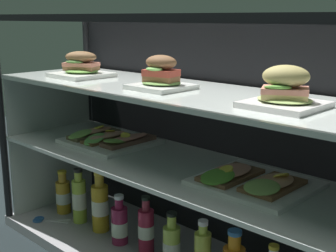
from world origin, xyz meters
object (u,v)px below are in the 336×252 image
Objects in this scene: juice_bottle_back_center at (79,199)px; juice_bottle_near_post at (120,225)px; open_sandwich_tray_right_of_center at (251,181)px; plated_roll_sandwich_near_right_corner at (285,92)px; juice_bottle_front_right_end at (100,206)px; plated_roll_sandwich_left_of_center at (161,77)px; juice_bottle_back_right at (146,229)px; juice_bottle_front_fourth at (63,195)px; kitchen_scissors at (43,220)px; open_sandwich_tray_near_left_corner at (108,139)px; juice_bottle_tucked_behind at (172,245)px; plated_roll_sandwich_mid_right at (81,68)px.

juice_bottle_back_center reaches higher than juice_bottle_near_post.
juice_bottle_back_center is at bearing -176.64° from open_sandwich_tray_right_of_center.
plated_roll_sandwich_near_right_corner reaches higher than juice_bottle_back_center.
open_sandwich_tray_right_of_center is 1.31× the size of juice_bottle_front_right_end.
juice_bottle_back_right is (-0.09, 0.01, -0.59)m from plated_roll_sandwich_left_of_center.
juice_bottle_front_fourth is 0.14m from kitchen_scissors.
plated_roll_sandwich_left_of_center is at bearing -7.35° from open_sandwich_tray_near_left_corner.
juice_bottle_front_right_end is at bearing -176.94° from open_sandwich_tray_right_of_center.
kitchen_scissors is at bearing -169.77° from juice_bottle_tucked_behind.
plated_roll_sandwich_mid_right reaches higher than juice_bottle_back_right.
plated_roll_sandwich_near_right_corner is at bearing 0.15° from juice_bottle_front_fourth.
plated_roll_sandwich_mid_right is at bearing -179.61° from juice_bottle_back_right.
juice_bottle_front_right_end is at bearing -178.54° from juice_bottle_back_right.
juice_bottle_near_post is (0.14, -0.02, -0.03)m from juice_bottle_front_right_end.
plated_roll_sandwich_near_right_corner reaches higher than juice_bottle_front_fourth.
open_sandwich_tray_near_left_corner is 0.51m from juice_bottle_tucked_behind.
plated_roll_sandwich_mid_right reaches higher than kitchen_scissors.
juice_bottle_near_post is at bearing 14.50° from kitchen_scissors.
juice_bottle_front_right_end is at bearing -2.56° from plated_roll_sandwich_mid_right.
plated_roll_sandwich_near_right_corner is at bearing -0.87° from juice_bottle_back_right.
juice_bottle_front_fourth is at bearing 95.09° from kitchen_scissors.
plated_roll_sandwich_mid_right is 0.57m from juice_bottle_back_center.
juice_bottle_front_right_end is (-0.83, 0.00, -0.57)m from plated_roll_sandwich_near_right_corner.
juice_bottle_front_fourth is 0.68m from juice_bottle_tucked_behind.
plated_roll_sandwich_left_of_center reaches higher than juice_bottle_front_fourth.
juice_bottle_tucked_behind is at bearing 179.88° from plated_roll_sandwich_near_right_corner.
juice_bottle_tucked_behind is 1.31× the size of kitchen_scissors.
juice_bottle_back_center is (-0.96, -0.01, -0.58)m from plated_roll_sandwich_near_right_corner.
open_sandwich_tray_right_of_center is (0.35, 0.04, -0.29)m from plated_roll_sandwich_left_of_center.
juice_bottle_back_right reaches higher than kitchen_scissors.
juice_bottle_front_fourth is (-1.10, -0.00, -0.60)m from plated_roll_sandwich_near_right_corner.
open_sandwich_tray_near_left_corner is at bearing 173.54° from juice_bottle_tucked_behind.
plated_roll_sandwich_mid_right is 0.65m from juice_bottle_near_post.
juice_bottle_tucked_behind is at bearing 0.31° from juice_bottle_front_fourth.
open_sandwich_tray_near_left_corner is 1.70× the size of juice_bottle_front_fourth.
juice_bottle_back_center is 0.40m from juice_bottle_back_right.
juice_bottle_back_center reaches higher than juice_bottle_tucked_behind.
plated_roll_sandwich_near_right_corner reaches higher than plated_roll_sandwich_mid_right.
open_sandwich_tray_right_of_center is at bearing 2.47° from juice_bottle_front_fourth.
plated_roll_sandwich_near_right_corner reaches higher than juice_bottle_near_post.
plated_roll_sandwich_left_of_center is (0.46, -0.00, 0.00)m from plated_roll_sandwich_mid_right.
juice_bottle_back_right is at bearing 10.93° from juice_bottle_near_post.
plated_roll_sandwich_mid_right is 0.86m from open_sandwich_tray_right_of_center.
plated_roll_sandwich_mid_right is 0.61× the size of open_sandwich_tray_near_left_corner.
juice_bottle_tucked_behind reaches higher than juice_bottle_near_post.
juice_bottle_near_post is at bearing -174.39° from open_sandwich_tray_right_of_center.
open_sandwich_tray_near_left_corner reaches higher than juice_bottle_back_center.
juice_bottle_front_fourth is at bearing -178.80° from juice_bottle_back_right.
juice_bottle_back_center is 1.08× the size of juice_bottle_back_right.
plated_roll_sandwich_mid_right is 0.46m from plated_roll_sandwich_left_of_center.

